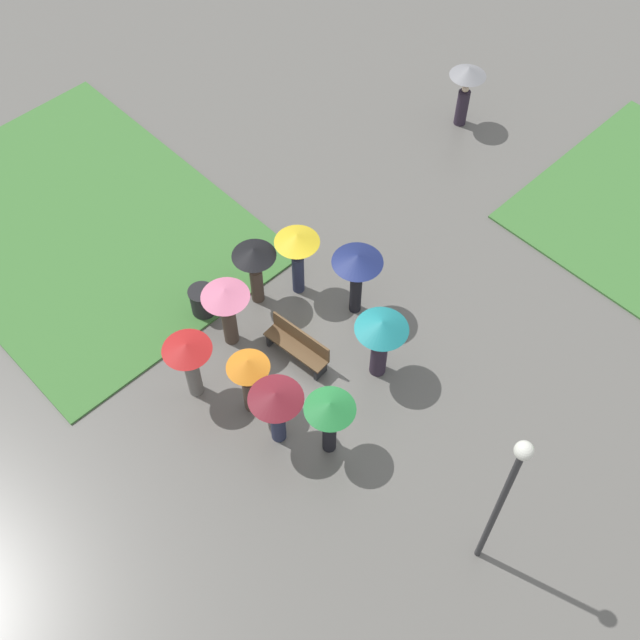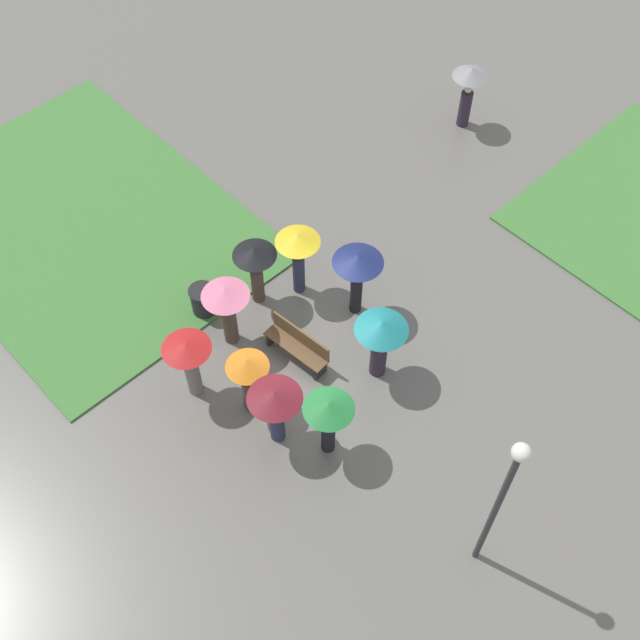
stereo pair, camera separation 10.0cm
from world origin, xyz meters
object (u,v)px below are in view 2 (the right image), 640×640
(crowd_person_teal, at_px, (381,336))
(crowd_person_maroon, at_px, (275,404))
(lamp_post, at_px, (503,493))
(trash_bin, at_px, (203,301))
(crowd_person_red, at_px, (189,357))
(crowd_person_orange, at_px, (249,375))
(crowd_person_yellow, at_px, (298,248))
(crowd_person_pink, at_px, (227,302))
(park_bench, at_px, (298,345))
(crowd_person_navy, at_px, (358,268))
(lone_walker_far_path, at_px, (469,84))
(crowd_person_green, at_px, (329,415))
(crowd_person_black, at_px, (255,261))

(crowd_person_teal, height_order, crowd_person_maroon, crowd_person_teal)
(lamp_post, xyz_separation_m, trash_bin, (-8.38, -0.11, -2.56))
(crowd_person_red, xyz_separation_m, crowd_person_orange, (1.17, 0.67, -0.11))
(crowd_person_yellow, bearing_deg, crowd_person_orange, -147.89)
(crowd_person_red, xyz_separation_m, crowd_person_pink, (-0.52, 1.48, 0.08))
(lamp_post, relative_size, trash_bin, 5.76)
(park_bench, xyz_separation_m, crowd_person_navy, (-0.05, 1.92, 1.10))
(park_bench, bearing_deg, crowd_person_orange, -87.02)
(trash_bin, height_order, lone_walker_far_path, lone_walker_far_path)
(trash_bin, relative_size, crowd_person_maroon, 0.44)
(park_bench, xyz_separation_m, crowd_person_pink, (-1.44, -0.80, 0.95))
(park_bench, height_order, crowd_person_red, crowd_person_red)
(lamp_post, height_order, crowd_person_teal, lamp_post)
(crowd_person_navy, bearing_deg, crowd_person_yellow, -150.40)
(lamp_post, xyz_separation_m, crowd_person_green, (-3.71, -0.47, -1.57))
(lamp_post, relative_size, crowd_person_maroon, 2.56)
(park_bench, relative_size, crowd_person_yellow, 0.85)
(trash_bin, bearing_deg, crowd_person_pink, -2.33)
(crowd_person_green, relative_size, crowd_person_orange, 1.01)
(crowd_person_black, distance_m, crowd_person_navy, 2.38)
(crowd_person_black, relative_size, lone_walker_far_path, 0.96)
(lamp_post, distance_m, lone_walker_far_path, 12.95)
(park_bench, relative_size, crowd_person_green, 0.91)
(crowd_person_red, distance_m, crowd_person_orange, 1.35)
(crowd_person_green, xyz_separation_m, lone_walker_far_path, (-4.84, 10.06, -0.01))
(crowd_person_teal, relative_size, crowd_person_orange, 1.04)
(crowd_person_maroon, bearing_deg, crowd_person_pink, 40.79)
(crowd_person_navy, bearing_deg, crowd_person_pink, -109.26)
(lamp_post, relative_size, crowd_person_black, 2.51)
(park_bench, bearing_deg, crowd_person_red, -117.66)
(crowd_person_maroon, xyz_separation_m, lone_walker_far_path, (-3.90, 10.66, 0.02))
(crowd_person_black, bearing_deg, crowd_person_yellow, 111.97)
(crowd_person_navy, height_order, crowd_person_green, crowd_person_navy)
(trash_bin, relative_size, crowd_person_yellow, 0.41)
(crowd_person_pink, bearing_deg, park_bench, -169.83)
(lamp_post, relative_size, crowd_person_orange, 2.55)
(trash_bin, xyz_separation_m, crowd_person_navy, (2.45, 2.68, 1.16))
(crowd_person_red, height_order, crowd_person_orange, crowd_person_red)
(crowd_person_orange, relative_size, crowd_person_yellow, 0.92)
(crowd_person_green, bearing_deg, crowd_person_pink, -112.25)
(trash_bin, xyz_separation_m, lone_walker_far_path, (-0.17, 9.70, 0.98))
(trash_bin, bearing_deg, lone_walker_far_path, 91.01)
(crowd_person_teal, relative_size, crowd_person_red, 1.02)
(crowd_person_black, xyz_separation_m, crowd_person_maroon, (3.14, -2.17, -0.02))
(park_bench, relative_size, crowd_person_pink, 0.88)
(crowd_person_green, bearing_deg, lone_walker_far_path, -171.53)
(trash_bin, height_order, crowd_person_orange, crowd_person_orange)
(crowd_person_navy, distance_m, crowd_person_red, 4.30)
(lamp_post, xyz_separation_m, crowd_person_orange, (-5.62, -0.97, -1.74))
(lamp_post, relative_size, crowd_person_teal, 2.46)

